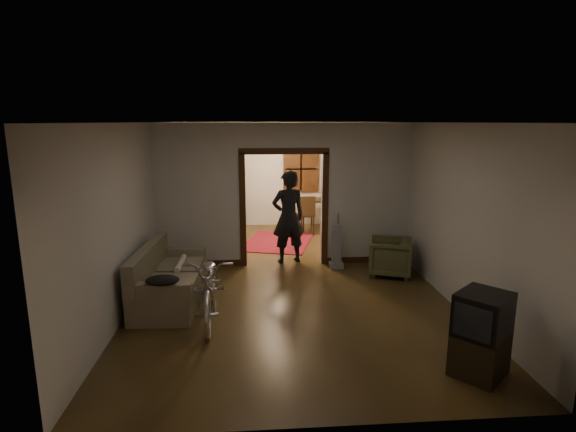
{
  "coord_description": "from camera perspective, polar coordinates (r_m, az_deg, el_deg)",
  "views": [
    {
      "loc": [
        -0.59,
        -7.93,
        2.82
      ],
      "look_at": [
        0.0,
        -0.3,
        1.2
      ],
      "focal_mm": 28.0,
      "sensor_mm": 36.0,
      "label": 1
    }
  ],
  "objects": [
    {
      "name": "bicycle",
      "position": [
        6.66,
        -9.83,
        -8.63
      ],
      "size": [
        0.77,
        1.93,
        1.0
      ],
      "primitive_type": "imported",
      "rotation": [
        0.0,
        0.0,
        0.06
      ],
      "color": "silver",
      "rests_on": "floor"
    },
    {
      "name": "sofa",
      "position": [
        7.39,
        -14.6,
        -7.15
      ],
      "size": [
        0.97,
        2.0,
        0.9
      ],
      "primitive_type": "cube",
      "rotation": [
        0.0,
        0.0,
        -0.05
      ],
      "color": "brown",
      "rests_on": "floor"
    },
    {
      "name": "wall_back",
      "position": [
        12.28,
        -1.63,
        5.29
      ],
      "size": [
        5.0,
        0.02,
        2.8
      ],
      "primitive_type": "cube",
      "color": "beige",
      "rests_on": "floor"
    },
    {
      "name": "rolled_paper",
      "position": [
        7.62,
        -13.5,
        -5.87
      ],
      "size": [
        0.09,
        0.76,
        0.09
      ],
      "primitive_type": "cylinder",
      "rotation": [
        1.57,
        0.0,
        0.0
      ],
      "color": "beige",
      "rests_on": "sofa"
    },
    {
      "name": "oriental_rug",
      "position": [
        10.69,
        -1.24,
        -3.32
      ],
      "size": [
        1.92,
        2.24,
        0.01
      ],
      "primitive_type": "cube",
      "rotation": [
        0.0,
        0.0,
        -0.27
      ],
      "color": "maroon",
      "rests_on": "floor"
    },
    {
      "name": "wall_right",
      "position": [
        8.63,
        16.64,
        1.97
      ],
      "size": [
        0.02,
        8.5,
        2.8
      ],
      "primitive_type": "cube",
      "color": "beige",
      "rests_on": "floor"
    },
    {
      "name": "person",
      "position": [
        9.0,
        0.04,
        -0.13
      ],
      "size": [
        0.78,
        0.61,
        1.88
      ],
      "primitive_type": "imported",
      "rotation": [
        0.0,
        0.0,
        3.41
      ],
      "color": "black",
      "rests_on": "floor"
    },
    {
      "name": "vacuum",
      "position": [
        8.8,
        6.19,
        -3.84
      ],
      "size": [
        0.27,
        0.22,
        0.87
      ],
      "primitive_type": "cube",
      "rotation": [
        0.0,
        0.0,
        -0.02
      ],
      "color": "gray",
      "rests_on": "floor"
    },
    {
      "name": "jacket",
      "position": [
        6.46,
        -15.67,
        -7.85
      ],
      "size": [
        0.46,
        0.34,
        0.13
      ],
      "primitive_type": "ellipsoid",
      "color": "black",
      "rests_on": "sofa"
    },
    {
      "name": "floor",
      "position": [
        8.44,
        -0.16,
        -7.58
      ],
      "size": [
        5.0,
        8.5,
        0.01
      ],
      "primitive_type": "cube",
      "color": "#352510",
      "rests_on": "ground"
    },
    {
      "name": "partition_wall",
      "position": [
        8.82,
        -0.52,
        2.68
      ],
      "size": [
        5.0,
        0.14,
        2.8
      ],
      "primitive_type": "cube",
      "color": "beige",
      "rests_on": "floor"
    },
    {
      "name": "crt_tv",
      "position": [
        5.52,
        23.54,
        -11.37
      ],
      "size": [
        0.75,
        0.75,
        0.48
      ],
      "primitive_type": "cube",
      "rotation": [
        0.0,
        0.0,
        0.73
      ],
      "color": "black",
      "rests_on": "tv_stand"
    },
    {
      "name": "armchair",
      "position": [
        8.61,
        12.82,
        -5.07
      ],
      "size": [
        0.96,
        0.94,
        0.69
      ],
      "primitive_type": "imported",
      "rotation": [
        0.0,
        0.0,
        -1.9
      ],
      "color": "#4C4D2B",
      "rests_on": "floor"
    },
    {
      "name": "locker",
      "position": [
        12.05,
        -8.35,
        2.22
      ],
      "size": [
        0.91,
        0.67,
        1.62
      ],
      "primitive_type": "cube",
      "rotation": [
        0.0,
        0.0,
        -0.3
      ],
      "color": "black",
      "rests_on": "floor"
    },
    {
      "name": "desk_chair",
      "position": [
        11.39,
        2.22,
        0.18
      ],
      "size": [
        0.45,
        0.45,
        1.0
      ],
      "primitive_type": "cube",
      "rotation": [
        0.0,
        0.0,
        -0.0
      ],
      "color": "black",
      "rests_on": "floor"
    },
    {
      "name": "chandelier",
      "position": [
        10.46,
        -1.19,
        9.36
      ],
      "size": [
        0.24,
        0.24,
        0.24
      ],
      "primitive_type": "sphere",
      "color": "#FFE0A5",
      "rests_on": "ceiling"
    },
    {
      "name": "light_switch",
      "position": [
        8.9,
        6.27,
        1.71
      ],
      "size": [
        0.08,
        0.01,
        0.12
      ],
      "primitive_type": "cube",
      "color": "silver",
      "rests_on": "partition_wall"
    },
    {
      "name": "wall_left",
      "position": [
        8.28,
        -17.69,
        1.51
      ],
      "size": [
        0.02,
        8.5,
        2.8
      ],
      "primitive_type": "cube",
      "color": "beige",
      "rests_on": "floor"
    },
    {
      "name": "door_casing",
      "position": [
        8.87,
        -0.52,
        0.76
      ],
      "size": [
        1.74,
        0.2,
        2.32
      ],
      "primitive_type": "cube",
      "color": "#351C0C",
      "rests_on": "floor"
    },
    {
      "name": "desk",
      "position": [
        11.93,
        4.19,
        0.21
      ],
      "size": [
        1.21,
        0.87,
        0.8
      ],
      "primitive_type": "cube",
      "rotation": [
        0.0,
        0.0,
        0.27
      ],
      "color": "black",
      "rests_on": "floor"
    },
    {
      "name": "globe",
      "position": [
        11.91,
        -8.51,
        7.57
      ],
      "size": [
        0.27,
        0.27,
        0.27
      ],
      "primitive_type": "sphere",
      "color": "#1E5972",
      "rests_on": "locker"
    },
    {
      "name": "ceiling",
      "position": [
        7.95,
        -0.17,
        11.81
      ],
      "size": [
        5.0,
        8.5,
        0.01
      ],
      "primitive_type": "cube",
      "color": "white",
      "rests_on": "floor"
    },
    {
      "name": "far_window",
      "position": [
        12.28,
        1.65,
        5.99
      ],
      "size": [
        0.98,
        0.06,
        1.28
      ],
      "primitive_type": "cube",
      "color": "black",
      "rests_on": "wall_back"
    },
    {
      "name": "tv_stand",
      "position": [
        5.72,
        23.13,
        -15.75
      ],
      "size": [
        0.75,
        0.75,
        0.51
      ],
      "primitive_type": "cube",
      "rotation": [
        0.0,
        0.0,
        0.73
      ],
      "color": "black",
      "rests_on": "floor"
    }
  ]
}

